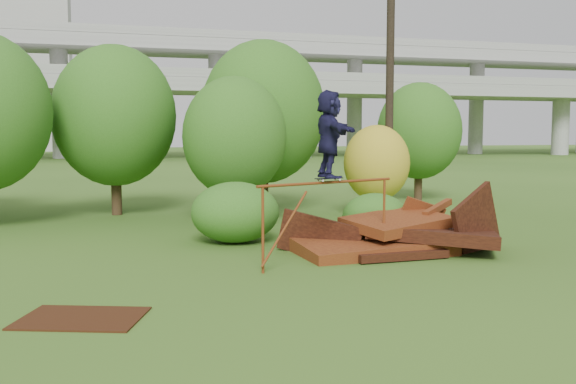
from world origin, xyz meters
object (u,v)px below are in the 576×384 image
object	(u,v)px
flat_plate	(81,318)
utility_pole	(390,84)
skater	(329,134)
scrap_pile	(397,237)

from	to	relation	value
flat_plate	utility_pole	bearing A→B (deg)	45.53
skater	utility_pole	xyz separation A→B (m)	(4.92, 7.33, 1.73)
flat_plate	skater	bearing A→B (deg)	29.97
scrap_pile	utility_pole	bearing A→B (deg)	66.56
scrap_pile	flat_plate	xyz separation A→B (m)	(-7.35, -3.85, -0.35)
skater	flat_plate	xyz separation A→B (m)	(-5.25, -3.02, -2.89)
skater	flat_plate	world-z (taller)	skater
scrap_pile	utility_pole	distance (m)	8.28
scrap_pile	utility_pole	size ratio (longest dim) A/B	0.63
skater	flat_plate	size ratio (longest dim) A/B	1.03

